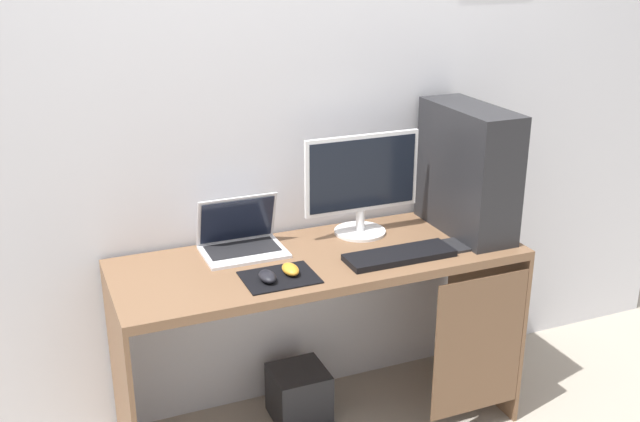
% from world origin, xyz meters
% --- Properties ---
extents(wall_back, '(4.00, 0.05, 2.60)m').
position_xyz_m(wall_back, '(0.00, 0.32, 1.30)').
color(wall_back, silver).
rests_on(wall_back, ground_plane).
extents(desk, '(1.56, 0.56, 0.77)m').
position_xyz_m(desk, '(0.02, -0.01, 0.62)').
color(desk, brown).
rests_on(desk, ground_plane).
extents(pc_tower, '(0.19, 0.49, 0.52)m').
position_xyz_m(pc_tower, '(0.65, 0.02, 1.03)').
color(pc_tower, '#232326').
rests_on(pc_tower, desk).
extents(monitor, '(0.48, 0.21, 0.41)m').
position_xyz_m(monitor, '(0.24, 0.14, 0.99)').
color(monitor, white).
rests_on(monitor, desk).
extents(laptop, '(0.31, 0.23, 0.21)m').
position_xyz_m(laptop, '(-0.26, 0.16, 0.82)').
color(laptop, silver).
rests_on(laptop, desk).
extents(keyboard, '(0.42, 0.14, 0.02)m').
position_xyz_m(keyboard, '(0.27, -0.14, 0.79)').
color(keyboard, black).
rests_on(keyboard, desk).
extents(mousepad, '(0.26, 0.20, 0.00)m').
position_xyz_m(mousepad, '(-0.21, -0.13, 0.78)').
color(mousepad, black).
rests_on(mousepad, desk).
extents(mouse_left, '(0.06, 0.10, 0.03)m').
position_xyz_m(mouse_left, '(-0.16, -0.12, 0.80)').
color(mouse_left, orange).
rests_on(mouse_left, mousepad).
extents(mouse_right, '(0.06, 0.10, 0.03)m').
position_xyz_m(mouse_right, '(-0.26, -0.14, 0.80)').
color(mouse_right, black).
rests_on(mouse_right, mousepad).
extents(cell_phone, '(0.07, 0.13, 0.01)m').
position_xyz_m(cell_phone, '(0.52, -0.12, 0.78)').
color(cell_phone, '#232326').
rests_on(cell_phone, desk).
extents(subwoofer, '(0.23, 0.23, 0.23)m').
position_xyz_m(subwoofer, '(-0.06, 0.10, 0.11)').
color(subwoofer, '#232326').
rests_on(subwoofer, ground_plane).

